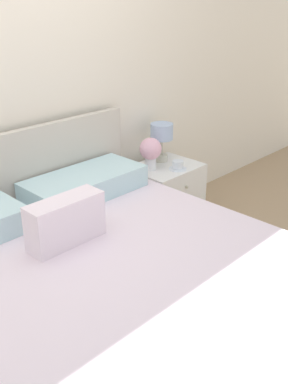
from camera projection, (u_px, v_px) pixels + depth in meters
name	position (u px, v px, depth m)	size (l,w,h in m)	color
ground_plane	(13.00, 276.00, 2.96)	(12.00, 12.00, 0.00)	tan
bed	(117.00, 312.00, 2.19)	(1.89, 2.20, 0.97)	beige
nightstand	(165.00, 196.00, 3.52)	(0.52, 0.43, 0.50)	white
table_lamp	(162.00, 135.00, 3.44)	(0.17, 0.17, 0.30)	beige
flower_vase	(151.00, 151.00, 3.30)	(0.16, 0.16, 0.24)	white
teacup	(178.00, 165.00, 3.35)	(0.13, 0.13, 0.07)	white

